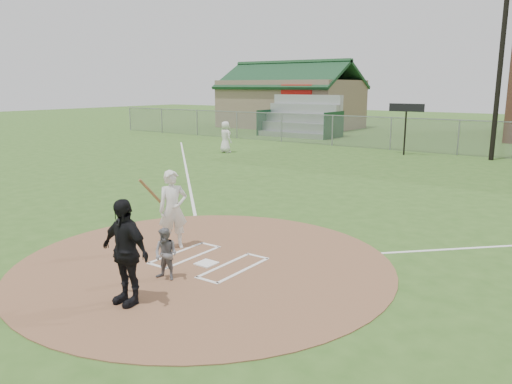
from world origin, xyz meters
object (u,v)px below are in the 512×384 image
Objects in this scene: batter_at_plate at (173,209)px; umpire at (125,252)px; catcher at (166,254)px; ondeck_player at (226,137)px; home_plate at (206,263)px.

umpire is at bearing -60.76° from batter_at_plate.
ondeck_player is (-11.59, 16.33, 0.36)m from catcher.
home_plate is at bearing -16.33° from batter_at_plate.
catcher is at bearing 101.35° from umpire.
catcher is (-0.08, -1.15, 0.53)m from home_plate.
ondeck_player reaches higher than home_plate.
home_plate is 0.22× the size of ondeck_player.
batter_at_plate is at bearing 120.85° from catcher.
batter_at_plate is (-1.56, 2.78, -0.01)m from umpire.
batter_at_plate is at bearing 120.02° from umpire.
umpire reaches higher than batter_at_plate.
catcher is 0.59× the size of ondeck_player.
catcher is 0.56× the size of batter_at_plate.
umpire is at bearing 140.75° from ondeck_player.
home_plate is at bearing 94.41° from umpire.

